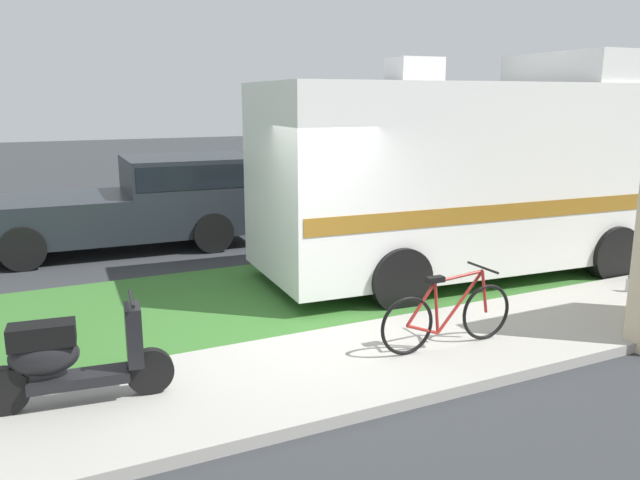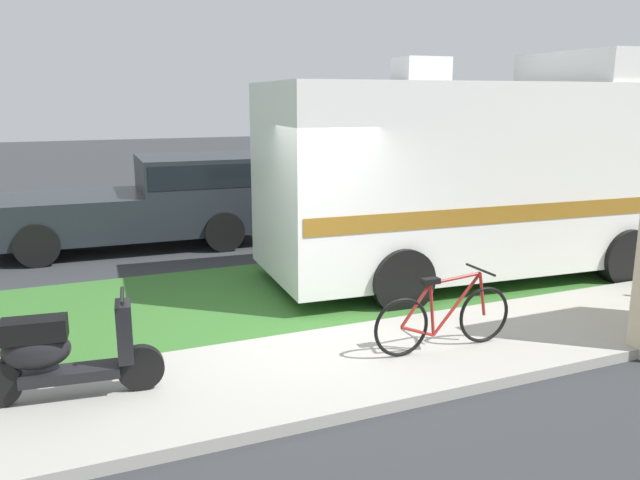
# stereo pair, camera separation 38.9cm
# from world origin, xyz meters

# --- Properties ---
(ground_plane) EXTENTS (80.00, 80.00, 0.00)m
(ground_plane) POSITION_xyz_m (0.00, 0.00, 0.00)
(ground_plane) COLOR #2D3033
(sidewalk) EXTENTS (24.00, 2.00, 0.12)m
(sidewalk) POSITION_xyz_m (0.00, -1.20, 0.06)
(sidewalk) COLOR #9E9B93
(sidewalk) RESTS_ON ground
(grass_strip) EXTENTS (24.00, 3.40, 0.08)m
(grass_strip) POSITION_xyz_m (0.00, 1.50, 0.04)
(grass_strip) COLOR #336628
(grass_strip) RESTS_ON ground
(motorhome_rv) EXTENTS (6.71, 2.95, 3.57)m
(motorhome_rv) POSITION_xyz_m (3.63, 1.29, 1.71)
(motorhome_rv) COLOR silver
(motorhome_rv) RESTS_ON ground
(scooter) EXTENTS (1.69, 0.52, 0.97)m
(scooter) POSITION_xyz_m (-2.64, -0.94, 0.58)
(scooter) COLOR black
(scooter) RESTS_ON ground
(bicycle) EXTENTS (1.73, 0.52, 0.88)m
(bicycle) POSITION_xyz_m (1.27, -1.32, 0.49)
(bicycle) COLOR black
(bicycle) RESTS_ON ground
(pickup_truck_near) EXTENTS (5.52, 2.39, 1.73)m
(pickup_truck_near) POSITION_xyz_m (-0.72, 5.70, 0.94)
(pickup_truck_near) COLOR #1E2328
(pickup_truck_near) RESTS_ON ground
(bottle_spare) EXTENTS (0.08, 0.08, 0.23)m
(bottle_spare) POSITION_xyz_m (4.90, -0.80, 0.22)
(bottle_spare) COLOR #B2B2B7
(bottle_spare) RESTS_ON ground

